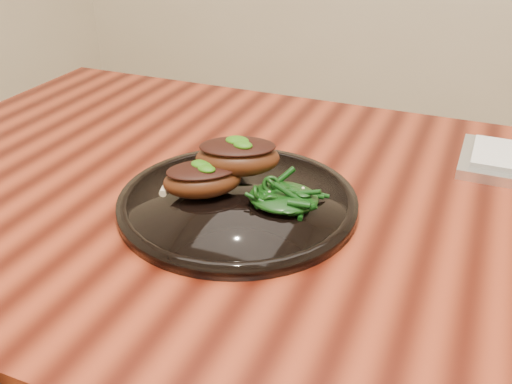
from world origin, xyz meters
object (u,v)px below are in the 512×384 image
desk (382,270)px  greens_heap (284,193)px  lamb_chop_front (202,179)px  plate (238,202)px

desk → greens_heap: greens_heap is taller
lamb_chop_front → plate: bearing=14.1°
plate → greens_heap: (0.06, 0.01, 0.02)m
desk → lamb_chop_front: lamb_chop_front is taller
plate → greens_heap: size_ratio=3.44×
plate → greens_heap: greens_heap is taller
plate → greens_heap: bearing=5.2°
lamb_chop_front → greens_heap: bearing=9.0°
desk → lamb_chop_front: (-0.24, -0.06, 0.12)m
plate → lamb_chop_front: bearing=-165.9°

